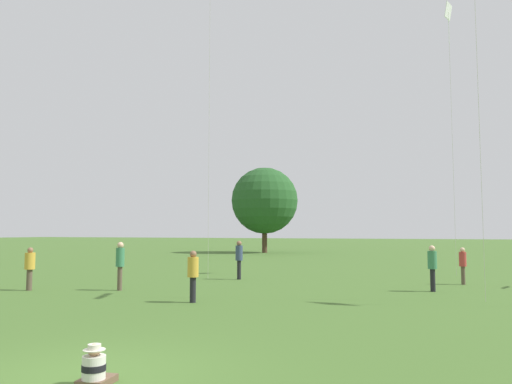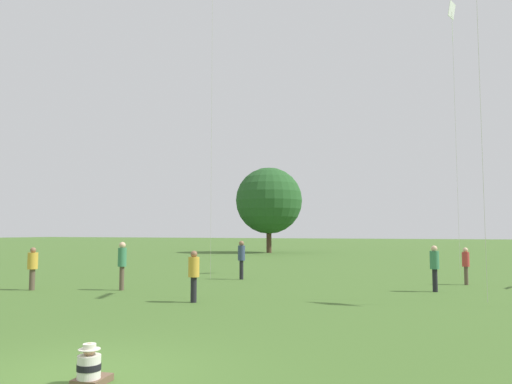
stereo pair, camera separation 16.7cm
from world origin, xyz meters
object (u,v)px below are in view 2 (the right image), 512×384
object	(u,v)px
person_standing_3	(435,264)
distant_tree_1	(269,201)
person_standing_1	(241,256)
person_standing_4	(466,262)
seated_toddler	(90,368)
person_standing_7	(194,272)
person_standing_6	(33,265)
person_standing_5	(122,261)
kite_3	(452,25)

from	to	relation	value
person_standing_3	distant_tree_1	world-z (taller)	distant_tree_1
person_standing_1	person_standing_4	bearing A→B (deg)	-30.72
seated_toddler	person_standing_7	size ratio (longest dim) A/B	0.37
person_standing_7	person_standing_4	bearing A→B (deg)	42.59
seated_toddler	person_standing_7	world-z (taller)	person_standing_7
seated_toddler	person_standing_6	size ratio (longest dim) A/B	0.37
seated_toddler	person_standing_1	size ratio (longest dim) A/B	0.34
person_standing_6	distant_tree_1	xyz separation A→B (m)	(-3.53, 34.36, 4.48)
person_standing_3	person_standing_5	size ratio (longest dim) A/B	0.93
person_standing_5	kite_3	xyz separation A→B (m)	(11.77, 11.34, 11.73)
distant_tree_1	person_standing_3	bearing A→B (deg)	-58.86
seated_toddler	distant_tree_1	size ratio (longest dim) A/B	0.07
person_standing_1	person_standing_5	distance (m)	6.11
person_standing_1	person_standing_7	bearing A→B (deg)	-116.22
person_standing_5	person_standing_4	bearing A→B (deg)	116.88
person_standing_7	distant_tree_1	size ratio (longest dim) A/B	0.18
person_standing_1	person_standing_6	size ratio (longest dim) A/B	1.10
person_standing_6	seated_toddler	bearing A→B (deg)	-135.93
person_standing_3	seated_toddler	bearing A→B (deg)	75.34
seated_toddler	person_standing_4	size ratio (longest dim) A/B	0.39
person_standing_1	distant_tree_1	size ratio (longest dim) A/B	0.20
person_standing_1	seated_toddler	bearing A→B (deg)	-112.76
person_standing_4	person_standing_5	xyz separation A→B (m)	(-12.01, -6.98, 0.17)
person_standing_1	person_standing_3	bearing A→B (deg)	-49.91
person_standing_3	person_standing_1	bearing A→B (deg)	-9.10
person_standing_7	kite_3	world-z (taller)	kite_3
person_standing_6	person_standing_7	distance (m)	7.29
person_standing_1	kite_3	world-z (taller)	kite_3
person_standing_6	person_standing_7	size ratio (longest dim) A/B	1.00
person_standing_1	person_standing_5	world-z (taller)	person_standing_5
person_standing_5	person_standing_7	world-z (taller)	person_standing_5
person_standing_3	person_standing_7	size ratio (longest dim) A/B	1.05
person_standing_5	distant_tree_1	world-z (taller)	distant_tree_1
seated_toddler	person_standing_4	distance (m)	17.48
person_standing_3	person_standing_6	size ratio (longest dim) A/B	1.05
kite_3	person_standing_5	bearing A→B (deg)	16.37
person_standing_4	person_standing_7	distance (m)	11.82
person_standing_3	kite_3	size ratio (longest dim) A/B	0.12
kite_3	distant_tree_1	size ratio (longest dim) A/B	1.57
seated_toddler	person_standing_4	bearing A→B (deg)	64.33
person_standing_3	person_standing_6	world-z (taller)	person_standing_3
person_standing_4	distant_tree_1	bearing A→B (deg)	47.53
person_standing_4	person_standing_5	size ratio (longest dim) A/B	0.85
person_standing_3	distant_tree_1	distance (m)	34.36
person_standing_4	person_standing_7	size ratio (longest dim) A/B	0.96
person_standing_1	kite_3	xyz separation A→B (m)	(9.33, 5.74, 11.76)
person_standing_3	person_standing_5	bearing A→B (deg)	21.74
distant_tree_1	person_standing_7	bearing A→B (deg)	-72.82
person_standing_6	distant_tree_1	size ratio (longest dim) A/B	0.18
seated_toddler	person_standing_4	world-z (taller)	person_standing_4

